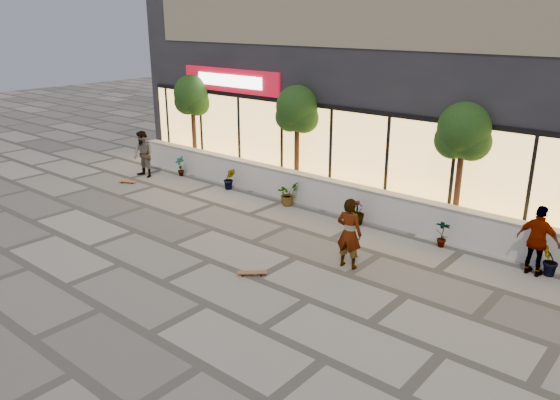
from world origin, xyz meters
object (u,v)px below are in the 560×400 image
Objects in this scene: skater_center at (349,233)px; skateboard_left at (127,181)px; tree_midwest at (297,112)px; skateboard_center at (252,273)px; skater_left at (143,154)px; skater_right_near at (538,241)px; tree_west at (192,97)px; tree_mideast at (463,135)px.

skateboard_left is at bearing -10.58° from skater_center.
tree_midwest reaches higher than skateboard_left.
skater_center reaches higher than skateboard_center.
skater_left reaches higher than skater_right_near.
skateboard_center is at bearing -34.22° from tree_west.
skater_right_near is (14.70, 0.87, -0.02)m from skater_left.
tree_midwest is 7.27m from skateboard_left.
tree_west reaches higher than skater_left.
tree_mideast reaches higher than skateboard_center.
skateboard_center is (3.31, -5.99, -2.91)m from tree_midwest.
tree_mideast is 12.59m from skateboard_left.
skateboard_center is at bearing 48.37° from skater_right_near.
skater_center is at bearing -105.63° from tree_mideast.
tree_west is 3.10m from skater_left.
tree_west is at bearing 57.28° from skateboard_left.
tree_mideast is (11.50, 0.00, 0.00)m from tree_west.
tree_midwest is at bearing 76.37° from skateboard_center.
skater_center is 4.64m from skater_right_near.
tree_west is 2.10× the size of skater_left.
tree_mideast reaches higher than skater_right_near.
skater_left is at bearing -169.27° from tree_mideast.
skater_left is 14.73m from skater_right_near.
skater_right_near is 14.65m from skateboard_left.
skater_left is 1.02× the size of skater_right_near.
tree_midwest is 7.44m from skateboard_center.
skater_left is at bearing -102.40° from tree_west.
tree_midwest is at bearing 0.00° from tree_west.
skateboard_center is at bearing -22.53° from skater_left.
skater_left reaches higher than skateboard_center.
skateboard_center is (9.31, -3.72, -0.86)m from skater_left.
skater_center is 2.67× the size of skateboard_left.
skater_left is at bearing 11.39° from skater_right_near.
skateboard_left is at bearing -79.58° from skater_left.
tree_midwest is 6.64m from skater_center.
skateboard_left is at bearing 15.30° from skater_right_near.
skater_left is 10.06m from skateboard_center.
skater_center reaches higher than skater_right_near.
tree_west is 1.00× the size of tree_mideast.
tree_west is at bearing 76.83° from skater_left.
skateboard_center is (-2.69, -5.99, -2.91)m from tree_mideast.
tree_mideast reaches higher than skater_center.
skateboard_center is (-1.57, -1.97, -0.86)m from skater_center.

